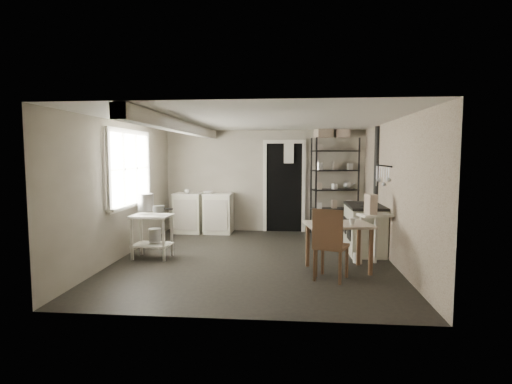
# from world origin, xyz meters

# --- Properties ---
(floor) EXTENTS (5.00, 5.00, 0.00)m
(floor) POSITION_xyz_m (0.00, 0.00, 0.00)
(floor) COLOR black
(floor) RESTS_ON ground
(ceiling) EXTENTS (5.00, 5.00, 0.00)m
(ceiling) POSITION_xyz_m (0.00, 0.00, 2.30)
(ceiling) COLOR silver
(ceiling) RESTS_ON wall_back
(wall_back) EXTENTS (4.50, 0.02, 2.30)m
(wall_back) POSITION_xyz_m (0.00, 2.50, 1.15)
(wall_back) COLOR #A9A190
(wall_back) RESTS_ON ground
(wall_front) EXTENTS (4.50, 0.02, 2.30)m
(wall_front) POSITION_xyz_m (0.00, -2.50, 1.15)
(wall_front) COLOR #A9A190
(wall_front) RESTS_ON ground
(wall_left) EXTENTS (0.02, 5.00, 2.30)m
(wall_left) POSITION_xyz_m (-2.25, 0.00, 1.15)
(wall_left) COLOR #A9A190
(wall_left) RESTS_ON ground
(wall_right) EXTENTS (0.02, 5.00, 2.30)m
(wall_right) POSITION_xyz_m (2.25, 0.00, 1.15)
(wall_right) COLOR #A9A190
(wall_right) RESTS_ON ground
(window) EXTENTS (0.12, 1.76, 1.28)m
(window) POSITION_xyz_m (-2.22, 0.20, 1.50)
(window) COLOR silver
(window) RESTS_ON wall_left
(doorway) EXTENTS (0.96, 0.10, 2.08)m
(doorway) POSITION_xyz_m (0.45, 2.47, 1.00)
(doorway) COLOR silver
(doorway) RESTS_ON ground
(ceiling_beam) EXTENTS (0.18, 5.00, 0.18)m
(ceiling_beam) POSITION_xyz_m (-1.20, 0.00, 2.20)
(ceiling_beam) COLOR silver
(ceiling_beam) RESTS_ON ceiling
(wallpaper_panel) EXTENTS (0.01, 5.00, 2.30)m
(wallpaper_panel) POSITION_xyz_m (2.24, 0.00, 1.15)
(wallpaper_panel) COLOR beige
(wallpaper_panel) RESTS_ON wall_right
(utensil_rail) EXTENTS (0.06, 1.20, 0.44)m
(utensil_rail) POSITION_xyz_m (2.19, 0.60, 1.55)
(utensil_rail) COLOR silver
(utensil_rail) RESTS_ON wall_right
(prep_table) EXTENTS (0.67, 0.50, 0.74)m
(prep_table) POSITION_xyz_m (-1.73, -0.11, 0.40)
(prep_table) COLOR silver
(prep_table) RESTS_ON ground
(stockpot) EXTENTS (0.32, 0.32, 0.29)m
(stockpot) POSITION_xyz_m (-1.85, -0.02, 0.94)
(stockpot) COLOR silver
(stockpot) RESTS_ON prep_table
(saucepan) EXTENTS (0.21, 0.21, 0.10)m
(saucepan) POSITION_xyz_m (-1.58, -0.17, 0.85)
(saucepan) COLOR silver
(saucepan) RESTS_ON prep_table
(bucket) EXTENTS (0.28, 0.28, 0.23)m
(bucket) POSITION_xyz_m (-1.69, -0.06, 0.39)
(bucket) COLOR silver
(bucket) RESTS_ON prep_table
(base_cabinets) EXTENTS (1.36, 0.60, 0.89)m
(base_cabinets) POSITION_xyz_m (-1.35, 2.18, 0.46)
(base_cabinets) COLOR beige
(base_cabinets) RESTS_ON ground
(mixing_bowl) EXTENTS (0.34, 0.34, 0.07)m
(mixing_bowl) POSITION_xyz_m (-1.23, 2.15, 0.95)
(mixing_bowl) COLOR silver
(mixing_bowl) RESTS_ON base_cabinets
(counter_cup) EXTENTS (0.13, 0.13, 0.09)m
(counter_cup) POSITION_xyz_m (-1.69, 2.07, 0.97)
(counter_cup) COLOR silver
(counter_cup) RESTS_ON base_cabinets
(shelf_rack) EXTENTS (1.07, 0.63, 2.12)m
(shelf_rack) POSITION_xyz_m (1.56, 2.31, 0.95)
(shelf_rack) COLOR black
(shelf_rack) RESTS_ON ground
(shelf_jar) EXTENTS (0.12, 0.12, 0.21)m
(shelf_jar) POSITION_xyz_m (1.21, 2.26, 1.38)
(shelf_jar) COLOR silver
(shelf_jar) RESTS_ON shelf_rack
(storage_box_a) EXTENTS (0.41, 0.38, 0.24)m
(storage_box_a) POSITION_xyz_m (1.30, 2.29, 2.01)
(storage_box_a) COLOR beige
(storage_box_a) RESTS_ON shelf_rack
(storage_box_b) EXTENTS (0.29, 0.27, 0.19)m
(storage_box_b) POSITION_xyz_m (1.72, 2.36, 1.99)
(storage_box_b) COLOR beige
(storage_box_b) RESTS_ON shelf_rack
(stove) EXTENTS (0.62, 1.10, 0.86)m
(stove) POSITION_xyz_m (1.92, 0.63, 0.44)
(stove) COLOR beige
(stove) RESTS_ON ground
(stovepipe) EXTENTS (0.13, 0.13, 1.29)m
(stovepipe) POSITION_xyz_m (2.21, 1.13, 1.59)
(stovepipe) COLOR black
(stovepipe) RESTS_ON stove
(side_ledge) EXTENTS (0.58, 0.44, 0.80)m
(side_ledge) POSITION_xyz_m (1.95, -0.11, 0.43)
(side_ledge) COLOR silver
(side_ledge) RESTS_ON ground
(oats_box) EXTENTS (0.18, 0.24, 0.32)m
(oats_box) POSITION_xyz_m (1.87, -0.12, 1.01)
(oats_box) COLOR beige
(oats_box) RESTS_ON side_ledge
(work_table) EXTENTS (1.04, 0.81, 0.72)m
(work_table) POSITION_xyz_m (1.32, -0.58, 0.38)
(work_table) COLOR beige
(work_table) RESTS_ON ground
(table_cup) EXTENTS (0.11, 0.11, 0.10)m
(table_cup) POSITION_xyz_m (1.51, -0.66, 0.81)
(table_cup) COLOR silver
(table_cup) RESTS_ON work_table
(chair) EXTENTS (0.55, 0.56, 1.01)m
(chair) POSITION_xyz_m (1.17, -1.03, 0.48)
(chair) COLOR brown
(chair) RESTS_ON ground
(flour_sack) EXTENTS (0.37, 0.32, 0.43)m
(flour_sack) POSITION_xyz_m (1.30, 1.99, 0.24)
(flour_sack) COLOR silver
(flour_sack) RESTS_ON ground
(floor_crock) EXTENTS (0.15, 0.15, 0.16)m
(floor_crock) POSITION_xyz_m (1.68, -0.12, 0.07)
(floor_crock) COLOR silver
(floor_crock) RESTS_ON ground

